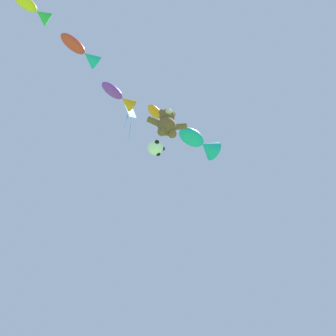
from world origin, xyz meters
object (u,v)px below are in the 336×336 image
object	(u,v)px
soccer_ball_kite	(156,147)
fish_kite_violet	(120,96)
fish_kite_tangerine	(159,116)
fish_kite_teal	(200,143)
fish_kite_crimson	(82,51)
teddy_bear_kite	(167,123)
fish_kite_goldfin	(34,9)
diamond_kite	(130,114)

from	to	relation	value
soccer_ball_kite	fish_kite_violet	xyz separation A→B (m)	(-1.91, -0.56, 2.61)
fish_kite_tangerine	soccer_ball_kite	bearing A→B (deg)	-108.18
soccer_ball_kite	fish_kite_teal	bearing A→B (deg)	33.48
soccer_ball_kite	fish_kite_teal	size ratio (longest dim) A/B	0.29
fish_kite_crimson	teddy_bear_kite	bearing A→B (deg)	21.32
teddy_bear_kite	fish_kite_violet	world-z (taller)	fish_kite_violet
fish_kite_tangerine	fish_kite_goldfin	bearing A→B (deg)	-148.38
fish_kite_tangerine	fish_kite_crimson	world-z (taller)	fish_kite_crimson
fish_kite_tangerine	fish_kite_goldfin	world-z (taller)	fish_kite_goldfin
fish_kite_tangerine	diamond_kite	bearing A→B (deg)	152.66
fish_kite_violet	diamond_kite	bearing A→B (deg)	71.20
teddy_bear_kite	fish_kite_violet	distance (m)	2.55
fish_kite_crimson	diamond_kite	size ratio (longest dim) A/B	0.65
fish_kite_teal	fish_kite_tangerine	world-z (taller)	fish_kite_teal
fish_kite_tangerine	fish_kite_violet	bearing A→B (deg)	-151.51
fish_kite_crimson	diamond_kite	distance (m)	4.19
fish_kite_violet	fish_kite_goldfin	size ratio (longest dim) A/B	1.09
fish_kite_violet	diamond_kite	distance (m)	2.54
fish_kite_tangerine	fish_kite_violet	xyz separation A→B (m)	(-2.10, -1.14, -0.73)
fish_kite_goldfin	teddy_bear_kite	bearing A→B (deg)	25.52
fish_kite_crimson	fish_kite_violet	bearing A→B (deg)	32.67
teddy_bear_kite	fish_kite_teal	distance (m)	3.53
soccer_ball_kite	fish_kite_tangerine	distance (m)	3.39
fish_kite_teal	soccer_ball_kite	bearing A→B (deg)	-146.52
fish_kite_teal	fish_kite_goldfin	size ratio (longest dim) A/B	1.63
fish_kite_violet	fish_kite_crimson	bearing A→B (deg)	-147.33
soccer_ball_kite	fish_kite_tangerine	size ratio (longest dim) A/B	0.53
fish_kite_goldfin	diamond_kite	distance (m)	6.59
fish_kite_violet	fish_kite_teal	bearing A→B (deg)	27.16
soccer_ball_kite	fish_kite_crimson	xyz separation A→B (m)	(-3.94, -1.86, 3.70)
fish_kite_goldfin	fish_kite_crimson	bearing A→B (deg)	33.60
soccer_ball_kite	diamond_kite	world-z (taller)	diamond_kite
fish_kite_crimson	diamond_kite	world-z (taller)	diamond_kite
fish_kite_teal	teddy_bear_kite	bearing A→B (deg)	-139.48
teddy_bear_kite	soccer_ball_kite	world-z (taller)	teddy_bear_kite
fish_kite_violet	fish_kite_crimson	world-z (taller)	fish_kite_crimson
soccer_ball_kite	fish_kite_violet	world-z (taller)	fish_kite_violet
fish_kite_crimson	fish_kite_tangerine	bearing A→B (deg)	30.59
fish_kite_goldfin	diamond_kite	size ratio (longest dim) A/B	0.54
fish_kite_tangerine	fish_kite_violet	world-z (taller)	fish_kite_tangerine
teddy_bear_kite	fish_kite_teal	world-z (taller)	fish_kite_teal
soccer_ball_kite	fish_kite_goldfin	xyz separation A→B (m)	(-6.00, -3.23, 3.71)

